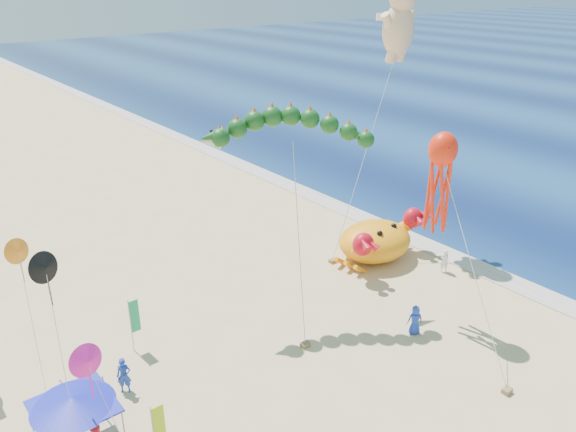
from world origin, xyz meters
The scene contains 10 objects.
ground centered at (0.00, 0.00, 0.00)m, with size 320.00×320.00×0.00m, color #D1B784.
foam_strip centered at (12.00, 0.00, 0.01)m, with size 320.00×320.00×0.00m, color silver.
crab_inflatable centered at (7.48, 3.83, 1.44)m, with size 7.47×5.20×3.28m.
dragon_kite centered at (-0.70, 3.37, 10.62)m, with size 9.77×7.24×11.70m.
cherub_kite centered at (11.53, 6.69, 15.76)m, with size 8.35×2.67×18.26m.
octopus_kite centered at (4.86, -2.73, 8.67)m, with size 3.83×8.11×11.07m.
canopy_blue centered at (-15.25, -0.23, 2.44)m, with size 3.47×3.47×2.71m.
feather_flags centered at (-15.36, -0.29, 2.01)m, with size 10.70×7.95×3.20m.
beachgoers centered at (-8.37, 0.22, 0.86)m, with size 26.78×8.57×1.89m.
small_kites centered at (-16.03, 1.84, 6.37)m, with size 6.26×13.20×8.96m.
Camera 1 is at (-19.70, -20.01, 18.84)m, focal length 35.00 mm.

